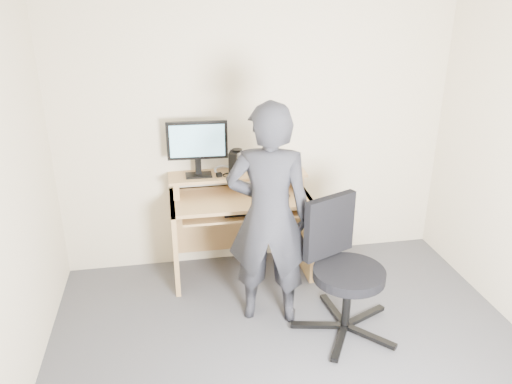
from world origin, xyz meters
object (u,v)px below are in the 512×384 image
object	(u,v)px
desk	(239,214)
monitor	(197,144)
office_chair	(342,263)
person	(269,216)

from	to	relation	value
desk	monitor	size ratio (longest dim) A/B	2.35
office_chair	monitor	bearing A→B (deg)	108.26
office_chair	desk	bearing A→B (deg)	97.74
desk	office_chair	world-z (taller)	office_chair
desk	office_chair	distance (m)	1.15
monitor	desk	bearing A→B (deg)	-7.42
office_chair	person	xyz separation A→B (m)	(-0.50, 0.23, 0.32)
desk	person	size ratio (longest dim) A/B	0.70
monitor	person	world-z (taller)	person
office_chair	person	bearing A→B (deg)	131.01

